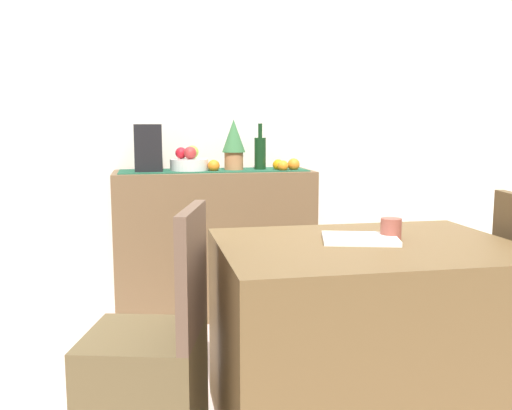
% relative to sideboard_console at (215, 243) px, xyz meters
% --- Properties ---
extents(ground_plane, '(6.40, 6.40, 0.02)m').
position_rel_sideboard_console_xyz_m(ground_plane, '(0.18, -0.92, -0.46)').
color(ground_plane, beige).
rests_on(ground_plane, ground).
extents(room_wall_rear, '(6.40, 0.06, 2.70)m').
position_rel_sideboard_console_xyz_m(room_wall_rear, '(0.18, 0.26, 0.90)').
color(room_wall_rear, silver).
rests_on(room_wall_rear, ground).
extents(sideboard_console, '(1.21, 0.42, 0.90)m').
position_rel_sideboard_console_xyz_m(sideboard_console, '(0.00, 0.00, 0.00)').
color(sideboard_console, brown).
rests_on(sideboard_console, ground).
extents(table_runner, '(1.14, 0.32, 0.01)m').
position_rel_sideboard_console_xyz_m(table_runner, '(-0.00, 0.00, 0.45)').
color(table_runner, '#1B5138').
rests_on(table_runner, sideboard_console).
extents(fruit_bowl, '(0.23, 0.23, 0.07)m').
position_rel_sideboard_console_xyz_m(fruit_bowl, '(-0.15, 0.00, 0.49)').
color(fruit_bowl, silver).
rests_on(fruit_bowl, table_runner).
extents(apple_right, '(0.08, 0.08, 0.08)m').
position_rel_sideboard_console_xyz_m(apple_right, '(-0.14, -0.01, 0.56)').
color(apple_right, '#A82E2F').
rests_on(apple_right, fruit_bowl).
extents(apple_upper, '(0.07, 0.07, 0.07)m').
position_rel_sideboard_console_xyz_m(apple_upper, '(-0.19, 0.05, 0.56)').
color(apple_upper, red).
rests_on(apple_upper, fruit_bowl).
extents(apple_front, '(0.08, 0.08, 0.08)m').
position_rel_sideboard_console_xyz_m(apple_front, '(-0.13, 0.06, 0.56)').
color(apple_front, '#8AB23B').
rests_on(apple_front, fruit_bowl).
extents(wine_bottle, '(0.07, 0.07, 0.29)m').
position_rel_sideboard_console_xyz_m(wine_bottle, '(0.29, 0.00, 0.56)').
color(wine_bottle, black).
rests_on(wine_bottle, sideboard_console).
extents(coffee_maker, '(0.16, 0.18, 0.28)m').
position_rel_sideboard_console_xyz_m(coffee_maker, '(-0.39, 0.00, 0.59)').
color(coffee_maker, black).
rests_on(coffee_maker, sideboard_console).
extents(potted_plant, '(0.14, 0.14, 0.31)m').
position_rel_sideboard_console_xyz_m(potted_plant, '(0.12, 0.00, 0.62)').
color(potted_plant, '#AA6F46').
rests_on(potted_plant, sideboard_console).
extents(orange_loose_far, '(0.07, 0.07, 0.07)m').
position_rel_sideboard_console_xyz_m(orange_loose_far, '(0.40, -0.03, 0.48)').
color(orange_loose_far, orange).
rests_on(orange_loose_far, sideboard_console).
extents(orange_loose_near_bowl, '(0.08, 0.08, 0.08)m').
position_rel_sideboard_console_xyz_m(orange_loose_near_bowl, '(0.48, -0.07, 0.49)').
color(orange_loose_near_bowl, orange).
rests_on(orange_loose_near_bowl, sideboard_console).
extents(orange_loose_mid, '(0.07, 0.07, 0.07)m').
position_rel_sideboard_console_xyz_m(orange_loose_mid, '(0.41, -0.11, 0.48)').
color(orange_loose_mid, orange).
rests_on(orange_loose_mid, sideboard_console).
extents(orange_loose_end, '(0.07, 0.07, 0.07)m').
position_rel_sideboard_console_xyz_m(orange_loose_end, '(-0.01, -0.06, 0.49)').
color(orange_loose_end, orange).
rests_on(orange_loose_end, sideboard_console).
extents(dining_table, '(1.11, 0.82, 0.74)m').
position_rel_sideboard_console_xyz_m(dining_table, '(0.40, -1.47, -0.08)').
color(dining_table, brown).
rests_on(dining_table, ground).
extents(open_book, '(0.33, 0.28, 0.02)m').
position_rel_sideboard_console_xyz_m(open_book, '(0.38, -1.43, 0.30)').
color(open_book, white).
rests_on(open_book, dining_table).
extents(coffee_cup, '(0.08, 0.08, 0.08)m').
position_rel_sideboard_console_xyz_m(coffee_cup, '(0.52, -1.41, 0.33)').
color(coffee_cup, brown).
rests_on(coffee_cup, dining_table).
extents(chair_near_window, '(0.49, 0.49, 0.90)m').
position_rel_sideboard_console_xyz_m(chair_near_window, '(-0.42, -1.48, -0.18)').
color(chair_near_window, brown).
rests_on(chair_near_window, ground).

